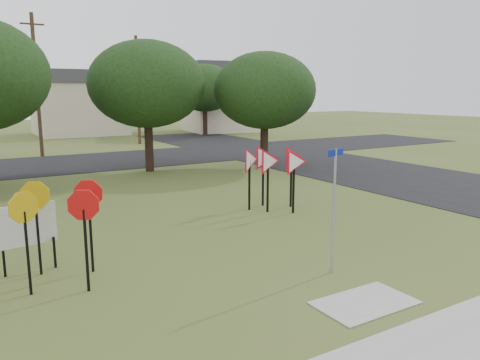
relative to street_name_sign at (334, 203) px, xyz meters
name	(u,v)px	position (x,y,z in m)	size (l,w,h in m)	color
ground	(291,266)	(-0.53, 0.83, -1.67)	(140.00, 140.00, 0.00)	#3E4F1D
sidewalk	(445,344)	(-0.53, -3.37, -1.66)	(30.00, 1.60, 0.02)	#98968F
street_right	(354,168)	(11.47, 10.83, -1.66)	(8.00, 50.00, 0.02)	black
street_far	(89,162)	(-0.53, 20.83, -1.66)	(60.00, 8.00, 0.02)	black
curb_pad	(365,303)	(-0.53, -1.57, -1.66)	(2.00, 1.20, 0.02)	#98968F
street_name_sign	(334,203)	(0.00, 0.00, 0.00)	(0.58, 0.18, 2.90)	#97999F
stop_sign_cluster	(59,210)	(-5.45, 2.65, -0.01)	(2.05, 1.82, 2.21)	black
yield_sign_cluster	(273,163)	(2.29, 5.62, 0.02)	(2.52, 1.71, 2.30)	black
info_board	(27,227)	(-5.99, 3.68, -0.59)	(1.30, 0.23, 1.63)	black
far_pole_a	(37,85)	(-2.53, 24.83, 2.93)	(1.40, 0.24, 9.00)	#493421
far_pole_b	(138,90)	(5.47, 28.83, 2.68)	(1.40, 0.24, 8.50)	#493421
house_mid	(78,102)	(3.47, 40.83, 1.48)	(8.40, 8.40, 6.20)	beige
house_right	(221,97)	(17.47, 36.83, 1.98)	(8.30, 8.30, 7.20)	beige
tree_near_mid	(147,84)	(1.47, 15.83, 2.87)	(6.00, 6.00, 6.80)	black
tree_near_right	(265,91)	(7.47, 13.83, 2.55)	(5.60, 5.60, 6.33)	black
tree_far_right	(205,88)	(13.47, 32.83, 2.87)	(6.00, 6.00, 6.80)	black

